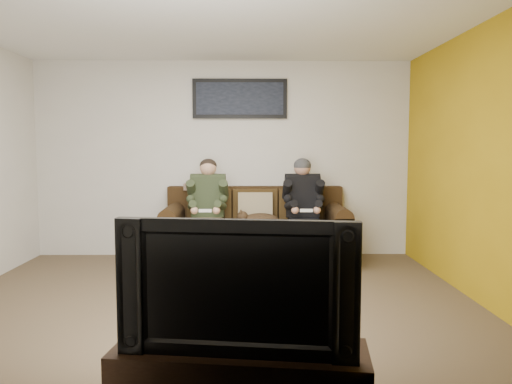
{
  "coord_description": "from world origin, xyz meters",
  "views": [
    {
      "loc": [
        0.34,
        -4.46,
        1.46
      ],
      "look_at": [
        0.42,
        1.2,
        0.95
      ],
      "focal_mm": 35.0,
      "sensor_mm": 36.0,
      "label": 1
    }
  ],
  "objects_px": {
    "television": "(240,283)",
    "cat": "(259,220)",
    "framed_poster": "(240,99)",
    "sofa": "(255,234)",
    "person_left": "(207,205)",
    "person_right": "(304,205)"
  },
  "relations": [
    {
      "from": "cat",
      "to": "television",
      "type": "relative_size",
      "value": 0.55
    },
    {
      "from": "sofa",
      "to": "framed_poster",
      "type": "height_order",
      "value": "framed_poster"
    },
    {
      "from": "person_left",
      "to": "person_right",
      "type": "xyz_separation_m",
      "value": [
        1.19,
        0.0,
        0.0
      ]
    },
    {
      "from": "sofa",
      "to": "person_left",
      "type": "relative_size",
      "value": 1.75
    },
    {
      "from": "television",
      "to": "sofa",
      "type": "bearing_deg",
      "value": 95.73
    },
    {
      "from": "person_right",
      "to": "television",
      "type": "bearing_deg",
      "value": -101.37
    },
    {
      "from": "person_left",
      "to": "framed_poster",
      "type": "height_order",
      "value": "framed_poster"
    },
    {
      "from": "sofa",
      "to": "framed_poster",
      "type": "bearing_deg",
      "value": 117.52
    },
    {
      "from": "sofa",
      "to": "framed_poster",
      "type": "relative_size",
      "value": 1.84
    },
    {
      "from": "cat",
      "to": "television",
      "type": "bearing_deg",
      "value": -92.71
    },
    {
      "from": "person_right",
      "to": "cat",
      "type": "bearing_deg",
      "value": -179.62
    },
    {
      "from": "cat",
      "to": "framed_poster",
      "type": "distance_m",
      "value": 1.66
    },
    {
      "from": "person_right",
      "to": "framed_poster",
      "type": "relative_size",
      "value": 1.06
    },
    {
      "from": "sofa",
      "to": "person_left",
      "type": "height_order",
      "value": "person_left"
    },
    {
      "from": "person_right",
      "to": "cat",
      "type": "height_order",
      "value": "person_right"
    },
    {
      "from": "cat",
      "to": "television",
      "type": "height_order",
      "value": "television"
    },
    {
      "from": "sofa",
      "to": "person_right",
      "type": "bearing_deg",
      "value": -17.99
    },
    {
      "from": "person_left",
      "to": "television",
      "type": "xyz_separation_m",
      "value": [
        0.46,
        -3.59,
        0.02
      ]
    },
    {
      "from": "cat",
      "to": "framed_poster",
      "type": "height_order",
      "value": "framed_poster"
    },
    {
      "from": "sofa",
      "to": "television",
      "type": "xyz_separation_m",
      "value": [
        -0.13,
        -3.78,
        0.41
      ]
    },
    {
      "from": "person_left",
      "to": "person_right",
      "type": "distance_m",
      "value": 1.19
    },
    {
      "from": "television",
      "to": "cat",
      "type": "bearing_deg",
      "value": 94.97
    }
  ]
}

